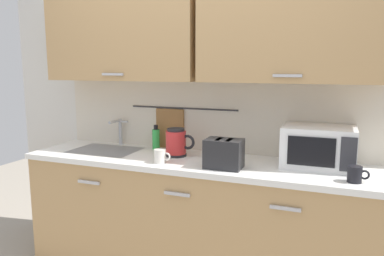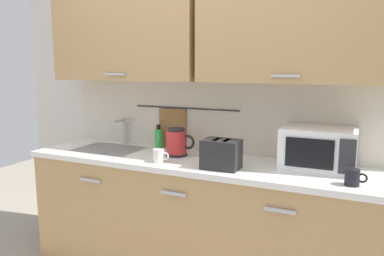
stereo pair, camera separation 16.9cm
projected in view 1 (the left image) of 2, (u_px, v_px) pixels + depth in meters
counter_unit at (193, 217)px, 2.74m from camera, size 2.53×0.64×0.90m
back_wall_assembly at (205, 71)px, 2.78m from camera, size 3.70×0.41×2.50m
sink_faucet at (119, 128)px, 3.13m from camera, size 0.09×0.17×0.22m
microwave at (318, 147)px, 2.45m from camera, size 0.46×0.35×0.27m
electric_kettle at (176, 143)px, 2.75m from camera, size 0.23×0.16×0.21m
dish_soap_bottle at (156, 139)px, 2.98m from camera, size 0.06×0.06×0.20m
mug_near_sink at (160, 156)px, 2.55m from camera, size 0.12×0.08×0.09m
toaster at (224, 153)px, 2.42m from camera, size 0.26×0.17×0.19m
mug_by_kettle at (355, 174)px, 2.12m from camera, size 0.12×0.08×0.09m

